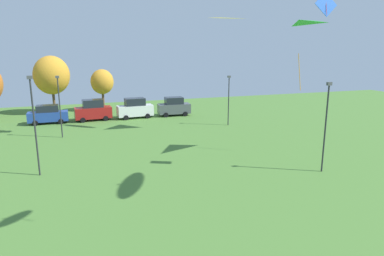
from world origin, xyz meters
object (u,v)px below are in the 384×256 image
object	(u,v)px
parked_car_second_from_left	(93,110)
light_post_1	(34,121)
parked_car_third_from_left	(135,108)
parked_car_rightmost_in_row	(174,107)
treeline_tree_3	(102,82)
parked_car_leftmost	(48,114)
kite_flying_10	(326,4)
treeline_tree_2	(52,75)
light_post_0	(326,123)
light_post_2	(60,103)
kite_flying_8	(291,41)
kite_flying_7	(220,28)
light_post_3	(229,97)

from	to	relation	value
parked_car_second_from_left	light_post_1	bearing A→B (deg)	-108.34
parked_car_third_from_left	parked_car_rightmost_in_row	xyz separation A→B (m)	(5.33, -0.03, -0.05)
treeline_tree_3	parked_car_leftmost	bearing A→B (deg)	-135.50
kite_flying_10	treeline_tree_2	distance (m)	37.73
kite_flying_10	light_post_0	world-z (taller)	kite_flying_10
parked_car_rightmost_in_row	kite_flying_10	bearing A→B (deg)	-79.01
kite_flying_10	treeline_tree_3	xyz separation A→B (m)	(-12.41, 31.69, -7.61)
parked_car_rightmost_in_row	light_post_2	bearing A→B (deg)	-149.16
parked_car_leftmost	light_post_2	world-z (taller)	light_post_2
kite_flying_10	treeline_tree_2	bearing A→B (deg)	121.08
kite_flying_8	light_post_2	distance (m)	23.04
kite_flying_7	kite_flying_10	world-z (taller)	kite_flying_10
light_post_3	light_post_1	bearing A→B (deg)	-151.73
kite_flying_10	light_post_1	size ratio (longest dim) A/B	0.24
parked_car_leftmost	parked_car_second_from_left	size ratio (longest dim) A/B	1.00
light_post_1	light_post_3	size ratio (longest dim) A/B	1.21
light_post_3	treeline_tree_2	distance (m)	25.23
kite_flying_8	light_post_0	distance (m)	8.09
treeline_tree_2	treeline_tree_3	xyz separation A→B (m)	(6.77, -0.14, -1.12)
light_post_0	light_post_1	distance (m)	20.78
treeline_tree_2	light_post_0	bearing A→B (deg)	-58.22
kite_flying_7	treeline_tree_3	bearing A→B (deg)	124.90
light_post_1	light_post_3	distance (m)	22.75
kite_flying_7	light_post_1	world-z (taller)	kite_flying_7
parked_car_second_from_left	light_post_3	bearing A→B (deg)	-32.07
parked_car_third_from_left	treeline_tree_2	size ratio (longest dim) A/B	0.59
light_post_1	kite_flying_7	bearing A→B (deg)	27.39
parked_car_rightmost_in_row	light_post_3	world-z (taller)	light_post_3
light_post_2	parked_car_rightmost_in_row	bearing A→B (deg)	28.23
kite_flying_7	treeline_tree_2	distance (m)	25.27
parked_car_rightmost_in_row	light_post_3	bearing A→B (deg)	-58.08
parked_car_leftmost	light_post_3	bearing A→B (deg)	-21.40
parked_car_third_from_left	light_post_2	bearing A→B (deg)	-142.87
kite_flying_8	light_post_1	distance (m)	21.10
kite_flying_10	parked_car_rightmost_in_row	bearing A→B (deg)	98.38
light_post_2	light_post_3	xyz separation A→B (m)	(18.71, -0.27, -0.22)
kite_flying_7	parked_car_third_from_left	bearing A→B (deg)	130.67
kite_flying_10	light_post_3	bearing A→B (deg)	87.12
parked_car_rightmost_in_row	treeline_tree_2	world-z (taller)	treeline_tree_2
light_post_1	treeline_tree_3	bearing A→B (deg)	75.30
parked_car_leftmost	treeline_tree_2	xyz separation A→B (m)	(0.43, 7.22, 4.23)
parked_car_third_from_left	treeline_tree_3	distance (m)	8.45
parked_car_rightmost_in_row	light_post_0	bearing A→B (deg)	-77.56
light_post_0	light_post_2	world-z (taller)	light_post_0
light_post_0	treeline_tree_3	bearing A→B (deg)	112.30
kite_flying_7	light_post_3	bearing A→B (deg)	36.41
light_post_0	parked_car_third_from_left	bearing A→B (deg)	111.22
parked_car_leftmost	light_post_0	bearing A→B (deg)	-50.79
kite_flying_8	light_post_2	xyz separation A→B (m)	(-19.02, 11.53, -6.01)
light_post_2	parked_car_second_from_left	bearing A→B (deg)	65.42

